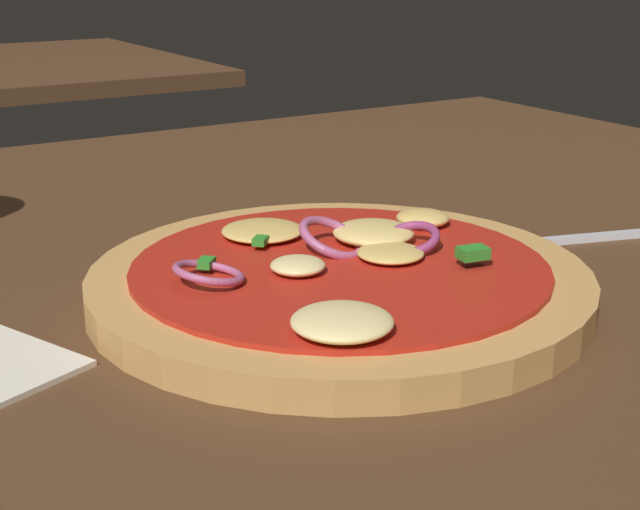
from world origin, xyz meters
The scene contains 3 objects.
dining_table centered at (0.00, 0.00, 0.01)m, with size 1.17×1.05×0.03m.
pizza centered at (0.02, 0.00, 0.04)m, with size 0.29×0.29×0.04m.
fork centered at (0.19, 0.01, 0.03)m, with size 0.16×0.06×0.00m.
Camera 1 is at (-0.25, -0.42, 0.22)m, focal length 52.36 mm.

